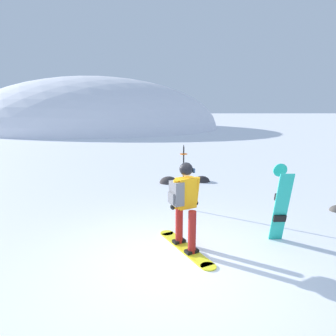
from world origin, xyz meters
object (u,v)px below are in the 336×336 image
at_px(snowboarder_main, 184,204).
at_px(rock_small, 202,181).
at_px(piste_marker_near, 183,172).
at_px(rock_mid, 169,183).
at_px(spare_snowboard, 281,204).

bearing_deg(snowboarder_main, rock_small, 77.59).
distance_m(piste_marker_near, rock_mid, 3.02).
xyz_separation_m(snowboarder_main, rock_mid, (-0.08, 5.18, -0.92)).
bearing_deg(snowboarder_main, spare_snowboard, 6.35).
relative_size(rock_mid, rock_small, 1.14).
distance_m(rock_mid, rock_small, 1.26).
height_order(spare_snowboard, rock_small, spare_snowboard).
height_order(piste_marker_near, rock_small, piste_marker_near).
bearing_deg(rock_mid, rock_small, 6.94).
bearing_deg(rock_small, spare_snowboard, -81.32).
distance_m(spare_snowboard, rock_small, 5.24).
xyz_separation_m(piste_marker_near, rock_mid, (-0.28, 2.84, -1.01)).
distance_m(snowboarder_main, rock_small, 5.54).
bearing_deg(spare_snowboard, rock_small, 98.68).
height_order(snowboarder_main, rock_mid, snowboarder_main).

